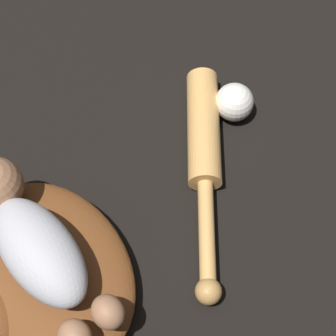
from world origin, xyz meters
The scene contains 5 objects.
ground_plane centered at (0.00, 0.00, 0.00)m, with size 6.00×6.00×0.00m, color black.
baseball_glove centered at (-0.01, 0.07, 0.04)m, with size 0.43×0.39×0.07m.
baby_figure centered at (0.01, 0.04, 0.11)m, with size 0.36×0.20×0.09m.
baseball_bat centered at (-0.12, -0.29, 0.03)m, with size 0.28×0.42×0.06m.
baseball centered at (-0.12, -0.41, 0.04)m, with size 0.08×0.08×0.08m.
Camera 1 is at (-0.36, 0.22, 0.93)m, focal length 60.00 mm.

